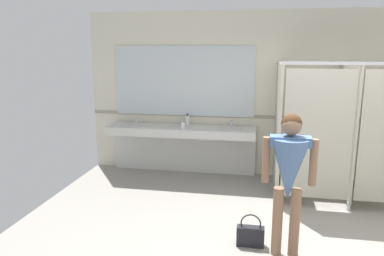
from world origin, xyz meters
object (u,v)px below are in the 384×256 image
object	(u,v)px
handbag	(250,235)
paper_cup	(183,126)
soap_dispenser	(187,120)
person_standing	(289,169)

from	to	relation	value
handbag	paper_cup	xyz separation A→B (m)	(-1.21, 2.07, 0.81)
handbag	paper_cup	bearing A→B (deg)	120.32
handbag	soap_dispenser	size ratio (longest dim) A/B	1.90
handbag	paper_cup	size ratio (longest dim) A/B	3.92
person_standing	soap_dispenser	size ratio (longest dim) A/B	7.72
paper_cup	handbag	bearing A→B (deg)	-59.68
person_standing	soap_dispenser	world-z (taller)	person_standing
handbag	soap_dispenser	xyz separation A→B (m)	(-1.19, 2.38, 0.84)
person_standing	paper_cup	xyz separation A→B (m)	(-1.58, 2.19, -0.05)
handbag	soap_dispenser	world-z (taller)	soap_dispenser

